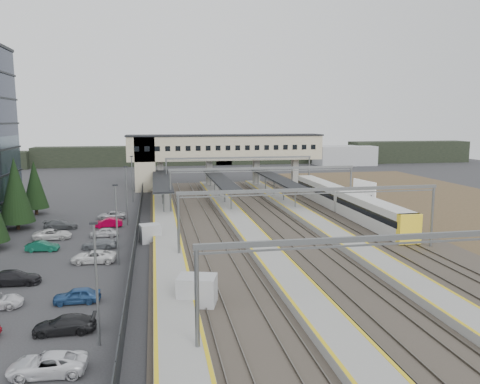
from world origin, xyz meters
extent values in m
plane|color=#2B2B2D|center=(0.00, 0.00, 0.00)|extent=(220.00, 220.00, 0.00)
cylinder|color=black|center=(-22.00, 10.00, 0.60)|extent=(0.44, 0.44, 1.20)
cone|color=black|center=(-22.00, 10.00, 5.25)|extent=(4.42, 4.42, 8.50)
cylinder|color=black|center=(-22.00, 20.00, 0.60)|extent=(0.44, 0.44, 1.20)
cone|color=black|center=(-22.00, 20.00, 4.60)|extent=(3.74, 3.74, 7.20)
imported|color=black|center=(-16.50, -12.10, 0.64)|extent=(4.39, 1.82, 1.27)
imported|color=#0D4835|center=(-16.50, -1.50, 0.57)|extent=(3.54, 1.51, 1.13)
imported|color=silver|center=(-16.50, 3.80, 0.61)|extent=(4.47, 2.17, 1.23)
imported|color=#4A4D50|center=(-16.50, 9.10, 0.61)|extent=(4.26, 1.81, 1.23)
imported|color=silver|center=(-10.50, -28.00, 0.61)|extent=(4.47, 2.24, 1.21)
imported|color=black|center=(-10.50, -22.70, 0.60)|extent=(4.14, 1.71, 1.20)
imported|color=navy|center=(-10.50, -17.40, 0.61)|extent=(3.61, 1.47, 1.23)
imported|color=white|center=(-10.50, -6.80, 0.62)|extent=(4.61, 2.44, 1.24)
imported|color=slate|center=(-10.50, -1.50, 0.56)|extent=(3.87, 1.66, 1.11)
imported|color=#BBBBBF|center=(-10.50, 3.80, 0.58)|extent=(3.44, 1.42, 1.16)
imported|color=maroon|center=(-10.50, 9.10, 0.62)|extent=(3.78, 1.39, 1.24)
imported|color=#AEADB2|center=(-10.50, 14.40, 0.56)|extent=(4.16, 2.18, 1.12)
cylinder|color=slate|center=(-8.00, -25.00, 4.00)|extent=(0.16, 0.16, 8.00)
cube|color=black|center=(-8.00, -25.00, 8.00)|extent=(0.50, 0.25, 0.15)
cylinder|color=slate|center=(-8.00, -8.00, 4.00)|extent=(0.16, 0.16, 8.00)
cube|color=black|center=(-8.00, -8.00, 8.00)|extent=(0.50, 0.25, 0.15)
cylinder|color=slate|center=(-8.00, 10.00, 4.00)|extent=(0.16, 0.16, 8.00)
cube|color=black|center=(-8.00, 10.00, 8.00)|extent=(0.50, 0.25, 0.15)
cylinder|color=slate|center=(-8.00, 28.00, 4.00)|extent=(0.16, 0.16, 8.00)
cube|color=black|center=(-8.00, 28.00, 8.00)|extent=(0.50, 0.25, 0.15)
cube|color=#26282B|center=(-6.50, 5.00, 1.00)|extent=(0.08, 90.00, 2.00)
cube|color=#A3A4A7|center=(-1.27, -19.79, 1.21)|extent=(3.36, 2.83, 2.41)
cube|color=#A3A4A7|center=(-4.90, 0.37, 1.05)|extent=(2.66, 2.37, 2.10)
cube|color=#3A352C|center=(12.00, 5.00, 0.10)|extent=(34.00, 90.00, 0.20)
cube|color=#59544C|center=(-0.72, 5.00, 0.28)|extent=(0.08, 90.00, 0.14)
cube|color=#59544C|center=(0.72, 5.00, 0.28)|extent=(0.08, 90.00, 0.14)
cube|color=#59544C|center=(3.28, 5.00, 0.28)|extent=(0.08, 90.00, 0.14)
cube|color=#59544C|center=(4.72, 5.00, 0.28)|extent=(0.08, 90.00, 0.14)
cube|color=#59544C|center=(9.28, 5.00, 0.28)|extent=(0.08, 90.00, 0.14)
cube|color=#59544C|center=(10.72, 5.00, 0.28)|extent=(0.08, 90.00, 0.14)
cube|color=#59544C|center=(13.28, 5.00, 0.28)|extent=(0.08, 90.00, 0.14)
cube|color=#59544C|center=(14.72, 5.00, 0.28)|extent=(0.08, 90.00, 0.14)
cube|color=#59544C|center=(19.28, 5.00, 0.28)|extent=(0.08, 90.00, 0.14)
cube|color=#59544C|center=(20.72, 5.00, 0.28)|extent=(0.08, 90.00, 0.14)
cube|color=#59544C|center=(23.28, 5.00, 0.28)|extent=(0.08, 90.00, 0.14)
cube|color=#59544C|center=(24.72, 5.00, 0.28)|extent=(0.08, 90.00, 0.14)
cube|color=#9B9B96|center=(-3.00, 5.00, 0.45)|extent=(3.20, 82.00, 0.90)
cube|color=gold|center=(-4.45, 5.00, 0.91)|extent=(0.25, 82.00, 0.02)
cube|color=gold|center=(-1.55, 5.00, 0.91)|extent=(0.25, 82.00, 0.02)
cube|color=#9B9B96|center=(7.00, 5.00, 0.45)|extent=(3.20, 82.00, 0.90)
cube|color=gold|center=(5.55, 5.00, 0.91)|extent=(0.25, 82.00, 0.02)
cube|color=gold|center=(8.45, 5.00, 0.91)|extent=(0.25, 82.00, 0.02)
cube|color=#9B9B96|center=(17.00, 5.00, 0.45)|extent=(3.20, 82.00, 0.90)
cube|color=gold|center=(15.55, 5.00, 0.91)|extent=(0.25, 82.00, 0.02)
cube|color=gold|center=(18.45, 5.00, 0.91)|extent=(0.25, 82.00, 0.02)
cube|color=black|center=(-3.00, 27.00, 4.00)|extent=(3.00, 30.00, 0.25)
cube|color=slate|center=(-3.00, 27.00, 3.85)|extent=(3.10, 30.00, 0.12)
cylinder|color=slate|center=(-3.00, 14.00, 2.40)|extent=(0.20, 0.20, 3.10)
cylinder|color=slate|center=(-3.00, 20.50, 2.40)|extent=(0.20, 0.20, 3.10)
cylinder|color=slate|center=(-3.00, 27.00, 2.40)|extent=(0.20, 0.20, 3.10)
cylinder|color=slate|center=(-3.00, 33.50, 2.40)|extent=(0.20, 0.20, 3.10)
cylinder|color=slate|center=(-3.00, 40.00, 2.40)|extent=(0.20, 0.20, 3.10)
cube|color=black|center=(7.00, 27.00, 4.00)|extent=(3.00, 30.00, 0.25)
cube|color=slate|center=(7.00, 27.00, 3.85)|extent=(3.10, 30.00, 0.12)
cylinder|color=slate|center=(7.00, 14.00, 2.40)|extent=(0.20, 0.20, 3.10)
cylinder|color=slate|center=(7.00, 20.50, 2.40)|extent=(0.20, 0.20, 3.10)
cylinder|color=slate|center=(7.00, 27.00, 2.40)|extent=(0.20, 0.20, 3.10)
cylinder|color=slate|center=(7.00, 33.50, 2.40)|extent=(0.20, 0.20, 3.10)
cylinder|color=slate|center=(7.00, 40.00, 2.40)|extent=(0.20, 0.20, 3.10)
cube|color=black|center=(17.00, 27.00, 4.00)|extent=(3.00, 30.00, 0.25)
cube|color=slate|center=(17.00, 27.00, 3.85)|extent=(3.10, 30.00, 0.12)
cylinder|color=slate|center=(17.00, 14.00, 2.40)|extent=(0.20, 0.20, 3.10)
cylinder|color=slate|center=(17.00, 20.50, 2.40)|extent=(0.20, 0.20, 3.10)
cylinder|color=slate|center=(17.00, 27.00, 2.40)|extent=(0.20, 0.20, 3.10)
cylinder|color=slate|center=(17.00, 33.50, 2.40)|extent=(0.20, 0.20, 3.10)
cylinder|color=slate|center=(17.00, 40.00, 2.40)|extent=(0.20, 0.20, 3.10)
cube|color=tan|center=(10.50, 42.00, 8.50)|extent=(40.00, 6.00, 5.00)
cube|color=black|center=(10.50, 42.00, 11.05)|extent=(40.40, 6.40, 0.30)
cube|color=tan|center=(-6.00, 42.00, 5.50)|extent=(4.00, 6.00, 11.00)
cube|color=black|center=(-7.50, 38.98, 8.60)|extent=(1.00, 0.06, 1.00)
cube|color=black|center=(-5.50, 38.98, 8.60)|extent=(1.00, 0.06, 1.00)
cube|color=black|center=(-3.50, 38.98, 8.60)|extent=(1.00, 0.06, 1.00)
cube|color=black|center=(-1.50, 38.98, 8.60)|extent=(1.00, 0.06, 1.00)
cube|color=black|center=(0.50, 38.98, 8.60)|extent=(1.00, 0.06, 1.00)
cube|color=black|center=(2.50, 38.98, 8.60)|extent=(1.00, 0.06, 1.00)
cube|color=black|center=(4.50, 38.98, 8.60)|extent=(1.00, 0.06, 1.00)
cube|color=black|center=(6.50, 38.98, 8.60)|extent=(1.00, 0.06, 1.00)
cube|color=black|center=(8.50, 38.98, 8.60)|extent=(1.00, 0.06, 1.00)
cube|color=black|center=(10.50, 38.98, 8.60)|extent=(1.00, 0.06, 1.00)
cube|color=black|center=(12.50, 38.98, 8.60)|extent=(1.00, 0.06, 1.00)
cube|color=black|center=(14.50, 38.98, 8.60)|extent=(1.00, 0.06, 1.00)
cube|color=black|center=(16.50, 38.98, 8.60)|extent=(1.00, 0.06, 1.00)
cube|color=black|center=(18.50, 38.98, 8.60)|extent=(1.00, 0.06, 1.00)
cube|color=black|center=(20.50, 38.98, 8.60)|extent=(1.00, 0.06, 1.00)
cube|color=black|center=(22.50, 38.98, 8.60)|extent=(1.00, 0.06, 1.00)
cube|color=black|center=(24.50, 38.98, 8.60)|extent=(1.00, 0.06, 1.00)
cube|color=black|center=(26.50, 38.98, 8.60)|extent=(1.00, 0.06, 1.00)
cube|color=black|center=(28.50, 38.98, 8.60)|extent=(1.00, 0.06, 1.00)
cube|color=#9B9B96|center=(-4.50, 42.00, 3.00)|extent=(1.20, 1.60, 6.00)
cube|color=#9B9B96|center=(-3.00, 42.00, 3.00)|extent=(1.20, 1.60, 6.00)
cube|color=#9B9B96|center=(7.00, 42.00, 3.00)|extent=(1.20, 1.60, 6.00)
cube|color=#9B9B96|center=(17.00, 42.00, 3.00)|extent=(1.20, 1.60, 6.00)
cube|color=#9B9B96|center=(25.50, 42.00, 3.00)|extent=(1.20, 1.60, 6.00)
cylinder|color=slate|center=(-2.00, -28.00, 3.50)|extent=(0.28, 0.28, 7.00)
cube|color=slate|center=(12.00, -28.00, 7.00)|extent=(28.40, 0.25, 0.35)
cube|color=slate|center=(12.00, -28.00, 6.60)|extent=(28.40, 0.12, 0.12)
cylinder|color=slate|center=(-2.00, -8.00, 3.50)|extent=(0.28, 0.28, 7.00)
cylinder|color=slate|center=(26.00, -8.00, 3.50)|extent=(0.28, 0.28, 7.00)
cube|color=slate|center=(12.00, -8.00, 7.00)|extent=(28.40, 0.25, 0.35)
cube|color=slate|center=(12.00, -8.00, 6.60)|extent=(28.40, 0.12, 0.12)
cylinder|color=slate|center=(-2.00, 14.00, 3.50)|extent=(0.28, 0.28, 7.00)
cylinder|color=slate|center=(26.00, 14.00, 3.50)|extent=(0.28, 0.28, 7.00)
cube|color=slate|center=(12.00, 14.00, 7.00)|extent=(28.40, 0.25, 0.35)
cube|color=slate|center=(12.00, 14.00, 6.60)|extent=(28.40, 0.12, 0.12)
cylinder|color=slate|center=(-2.00, 34.00, 3.50)|extent=(0.28, 0.28, 7.00)
cylinder|color=slate|center=(26.00, 34.00, 3.50)|extent=(0.28, 0.28, 7.00)
cube|color=slate|center=(12.00, 34.00, 7.00)|extent=(28.40, 0.25, 0.35)
cube|color=slate|center=(12.00, 34.00, 6.60)|extent=(28.40, 0.12, 0.12)
cube|color=silver|center=(24.00, 2.36, 2.01)|extent=(2.67, 18.51, 3.44)
cube|color=black|center=(24.00, 2.36, 2.39)|extent=(2.73, 17.91, 0.86)
cube|color=slate|center=(24.00, 2.36, 0.53)|extent=(2.29, 17.11, 0.48)
cube|color=silver|center=(24.00, 21.47, 2.01)|extent=(2.67, 18.51, 3.44)
cube|color=black|center=(24.00, 21.47, 2.39)|extent=(2.73, 17.91, 0.86)
cube|color=slate|center=(24.00, 21.47, 0.53)|extent=(2.29, 17.11, 0.48)
cube|color=yellow|center=(24.00, -6.79, 2.01)|extent=(2.69, 0.90, 3.44)
cylinder|color=slate|center=(27.59, 10.07, 1.57)|extent=(0.20, 0.20, 3.14)
cylinder|color=slate|center=(27.59, 14.95, 1.57)|extent=(0.20, 0.20, 3.14)
cube|color=silver|center=(27.59, 12.51, 3.51)|extent=(1.05, 5.84, 2.94)
cube|color=black|center=(-10.00, 95.00, 3.00)|extent=(60.00, 8.00, 6.00)
cube|color=black|center=(40.00, 95.00, 2.50)|extent=(50.00, 8.00, 5.00)
cube|color=black|center=(80.00, 90.00, 3.50)|extent=(40.00, 8.00, 7.00)
cube|color=#A3A4A7|center=(55.00, 85.00, 3.00)|extent=(18.00, 10.00, 6.00)
camera|label=1|loc=(-4.27, -54.12, 14.28)|focal=35.00mm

